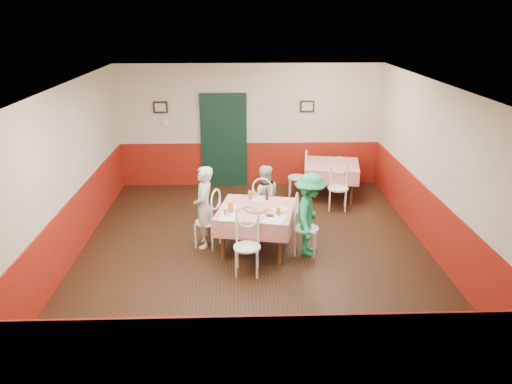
{
  "coord_description": "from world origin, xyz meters",
  "views": [
    {
      "loc": [
        -0.23,
        -7.75,
        3.86
      ],
      "look_at": [
        0.03,
        0.01,
        1.05
      ],
      "focal_mm": 35.0,
      "sensor_mm": 36.0,
      "label": 1
    }
  ],
  "objects_px": {
    "main_table": "(256,229)",
    "chair_far": "(263,207)",
    "second_table": "(332,180)",
    "chair_near": "(247,247)",
    "diner_right": "(310,215)",
    "diner_left": "(204,207)",
    "chair_left": "(207,222)",
    "glass_b": "(278,211)",
    "chair_right": "(306,229)",
    "pizza": "(256,209)",
    "chair_second_a": "(298,177)",
    "wallet": "(270,216)",
    "chair_second_b": "(338,188)",
    "glass_c": "(250,195)",
    "glass_a": "(231,208)",
    "diner_far": "(264,197)",
    "beer_bottle": "(267,194)"
  },
  "relations": [
    {
      "from": "diner_left",
      "to": "diner_far",
      "type": "relative_size",
      "value": 1.16
    },
    {
      "from": "diner_right",
      "to": "glass_c",
      "type": "bearing_deg",
      "value": 70.96
    },
    {
      "from": "chair_right",
      "to": "diner_right",
      "type": "bearing_deg",
      "value": -87.81
    },
    {
      "from": "glass_a",
      "to": "glass_c",
      "type": "distance_m",
      "value": 0.69
    },
    {
      "from": "chair_near",
      "to": "wallet",
      "type": "height_order",
      "value": "chair_near"
    },
    {
      "from": "chair_second_b",
      "to": "beer_bottle",
      "type": "xyz_separation_m",
      "value": [
        -1.55,
        -1.42,
        0.41
      ]
    },
    {
      "from": "chair_near",
      "to": "diner_left",
      "type": "distance_m",
      "value": 1.27
    },
    {
      "from": "glass_b",
      "to": "chair_far",
      "type": "bearing_deg",
      "value": 99.19
    },
    {
      "from": "beer_bottle",
      "to": "main_table",
      "type": "bearing_deg",
      "value": -116.96
    },
    {
      "from": "chair_near",
      "to": "glass_c",
      "type": "relative_size",
      "value": 6.17
    },
    {
      "from": "pizza",
      "to": "glass_a",
      "type": "relative_size",
      "value": 2.59
    },
    {
      "from": "glass_a",
      "to": "diner_far",
      "type": "height_order",
      "value": "diner_far"
    },
    {
      "from": "chair_left",
      "to": "chair_near",
      "type": "relative_size",
      "value": 1.0
    },
    {
      "from": "beer_bottle",
      "to": "glass_b",
      "type": "bearing_deg",
      "value": -77.96
    },
    {
      "from": "glass_b",
      "to": "glass_a",
      "type": "bearing_deg",
      "value": 168.35
    },
    {
      "from": "chair_right",
      "to": "chair_far",
      "type": "distance_m",
      "value": 1.2
    },
    {
      "from": "chair_right",
      "to": "glass_b",
      "type": "relative_size",
      "value": 7.01
    },
    {
      "from": "diner_right",
      "to": "chair_far",
      "type": "bearing_deg",
      "value": 48.95
    },
    {
      "from": "second_table",
      "to": "beer_bottle",
      "type": "bearing_deg",
      "value": -125.48
    },
    {
      "from": "main_table",
      "to": "glass_b",
      "type": "xyz_separation_m",
      "value": [
        0.35,
        -0.31,
        0.45
      ]
    },
    {
      "from": "diner_right",
      "to": "diner_left",
      "type": "bearing_deg",
      "value": 92.31
    },
    {
      "from": "second_table",
      "to": "pizza",
      "type": "height_order",
      "value": "pizza"
    },
    {
      "from": "diner_left",
      "to": "wallet",
      "type": "bearing_deg",
      "value": 65.43
    },
    {
      "from": "chair_second_a",
      "to": "glass_a",
      "type": "height_order",
      "value": "glass_a"
    },
    {
      "from": "chair_second_a",
      "to": "diner_right",
      "type": "distance_m",
      "value": 2.76
    },
    {
      "from": "chair_second_a",
      "to": "wallet",
      "type": "distance_m",
      "value": 3.04
    },
    {
      "from": "second_table",
      "to": "chair_near",
      "type": "height_order",
      "value": "chair_near"
    },
    {
      "from": "main_table",
      "to": "chair_far",
      "type": "relative_size",
      "value": 1.36
    },
    {
      "from": "chair_far",
      "to": "glass_b",
      "type": "relative_size",
      "value": 7.01
    },
    {
      "from": "chair_second_b",
      "to": "glass_c",
      "type": "height_order",
      "value": "glass_c"
    },
    {
      "from": "second_table",
      "to": "wallet",
      "type": "relative_size",
      "value": 10.18
    },
    {
      "from": "chair_left",
      "to": "wallet",
      "type": "xyz_separation_m",
      "value": [
        1.05,
        -0.52,
        0.32
      ]
    },
    {
      "from": "main_table",
      "to": "chair_second_a",
      "type": "relative_size",
      "value": 1.36
    },
    {
      "from": "main_table",
      "to": "chair_near",
      "type": "distance_m",
      "value": 0.85
    },
    {
      "from": "chair_left",
      "to": "wallet",
      "type": "height_order",
      "value": "chair_left"
    },
    {
      "from": "chair_right",
      "to": "second_table",
      "type": "bearing_deg",
      "value": -5.02
    },
    {
      "from": "chair_left",
      "to": "diner_right",
      "type": "bearing_deg",
      "value": 100.88
    },
    {
      "from": "beer_bottle",
      "to": "chair_second_a",
      "type": "bearing_deg",
      "value": 69.84
    },
    {
      "from": "chair_right",
      "to": "chair_second_a",
      "type": "xyz_separation_m",
      "value": [
        0.16,
        2.73,
        0.0
      ]
    },
    {
      "from": "beer_bottle",
      "to": "diner_right",
      "type": "xyz_separation_m",
      "value": [
        0.68,
        -0.57,
        -0.16
      ]
    },
    {
      "from": "chair_far",
      "to": "pizza",
      "type": "relative_size",
      "value": 2.24
    },
    {
      "from": "chair_left",
      "to": "diner_far",
      "type": "height_order",
      "value": "diner_far"
    },
    {
      "from": "chair_second_b",
      "to": "glass_a",
      "type": "xyz_separation_m",
      "value": [
        -2.17,
        -1.97,
        0.39
      ]
    },
    {
      "from": "chair_far",
      "to": "chair_near",
      "type": "height_order",
      "value": "same"
    },
    {
      "from": "chair_near",
      "to": "glass_b",
      "type": "distance_m",
      "value": 0.82
    },
    {
      "from": "glass_b",
      "to": "wallet",
      "type": "height_order",
      "value": "glass_b"
    },
    {
      "from": "glass_a",
      "to": "diner_far",
      "type": "relative_size",
      "value": 0.12
    },
    {
      "from": "chair_near",
      "to": "glass_b",
      "type": "xyz_separation_m",
      "value": [
        0.52,
        0.52,
        0.37
      ]
    },
    {
      "from": "chair_left",
      "to": "main_table",
      "type": "bearing_deg",
      "value": 100.88
    },
    {
      "from": "wallet",
      "to": "chair_near",
      "type": "bearing_deg",
      "value": -116.94
    }
  ]
}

